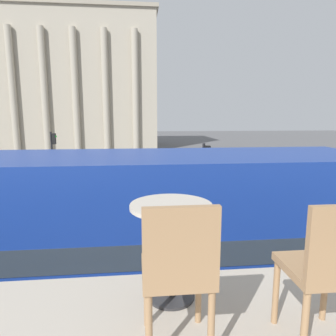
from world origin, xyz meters
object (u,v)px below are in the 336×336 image
Objects in this scene: double_decker_bus at (112,243)px; cafe_chair_1 at (327,267)px; plaza_building_left at (59,85)px; cafe_chair_0 at (178,269)px; pedestrian_red at (176,155)px; pedestrian_yellow at (260,166)px; traffic_light_mid at (53,153)px; cafe_dining_table at (171,230)px; pedestrian_black at (196,162)px; traffic_light_near at (205,172)px; pedestrian_blue at (181,171)px.

cafe_chair_1 reaches higher than double_decker_bus.
cafe_chair_1 is 50.64m from plaza_building_left.
cafe_chair_0 is at bearing -177.12° from cafe_chair_1.
pedestrian_red is 1.04× the size of pedestrian_yellow.
traffic_light_mid is (6.63, -30.02, -7.29)m from plaza_building_left.
pedestrian_black is at bearing 78.31° from cafe_dining_table.
cafe_chair_0 reaches higher than pedestrian_black.
double_decker_bus is 6.20× the size of pedestrian_yellow.
plaza_building_left reaches higher than pedestrian_red.
traffic_light_near is (15.02, -37.37, -7.40)m from plaza_building_left.
double_decker_bus is 14.40× the size of cafe_dining_table.
cafe_chair_0 reaches higher than pedestrian_red.
pedestrian_black is at bearing -132.43° from pedestrian_yellow.
plaza_building_left reaches higher than traffic_light_near.
double_decker_bus is 5.97× the size of pedestrian_red.
cafe_chair_0 is 28.23m from pedestrian_red.
traffic_light_mid reaches higher than traffic_light_near.
cafe_dining_table is 0.80× the size of cafe_chair_0.
cafe_chair_1 is 19.70m from traffic_light_mid.
traffic_light_near is 2.09× the size of pedestrian_red.
cafe_chair_0 is 0.03× the size of plaza_building_left.
cafe_chair_0 is 0.57× the size of pedestrian_blue.
traffic_light_mid is at bearing -90.11° from pedestrian_yellow.
traffic_light_mid is 2.20× the size of pedestrian_red.
cafe_chair_1 reaches higher than pedestrian_black.
cafe_chair_0 is at bearing -75.78° from plaza_building_left.
double_decker_bus is 11.55× the size of cafe_chair_1.
cafe_chair_1 is 28.19m from pedestrian_red.
pedestrian_red is (9.26, 9.36, -1.51)m from traffic_light_mid.
pedestrian_yellow is at bearing 83.60° from pedestrian_black.
pedestrian_black is at bearing 9.99° from pedestrian_blue.
pedestrian_blue is at bearing 90.94° from cafe_chair_1.
cafe_dining_table is 49.86m from plaza_building_left.
pedestrian_blue is at bearing -61.96° from plaza_building_left.
pedestrian_blue is at bearing 77.83° from cafe_chair_0.
pedestrian_yellow is (10.14, 16.54, -1.29)m from double_decker_bus.
cafe_chair_1 reaches higher than traffic_light_near.
cafe_dining_table is at bearing 149.46° from pedestrian_red.
traffic_light_mid is at bearing 103.38° from cafe_chair_0.
traffic_light_near is (1.89, 11.19, -1.56)m from cafe_chair_1.
traffic_light_near is 2.29× the size of pedestrian_blue.
pedestrian_black is 0.97× the size of pedestrian_yellow.
cafe_chair_0 is at bearing -153.47° from pedestrian_blue.
pedestrian_yellow is at bearing 62.12° from cafe_chair_0.
cafe_chair_1 is (0.84, -0.06, 0.00)m from cafe_chair_0.
traffic_light_mid is (-4.90, 14.18, 0.26)m from double_decker_bus.
cafe_chair_1 is (0.82, -0.60, -0.02)m from cafe_dining_table.
cafe_chair_0 is at bearing -72.42° from double_decker_bus.
traffic_light_mid is (-5.66, 18.48, -1.45)m from cafe_chair_0.
plaza_building_left reaches higher than cafe_chair_1.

